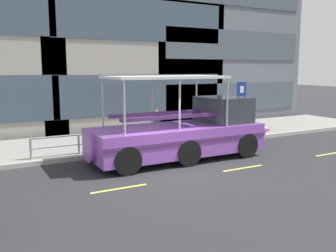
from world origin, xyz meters
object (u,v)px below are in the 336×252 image
(duck_tour_boat, at_px, (187,132))
(pedestrian_near_bow, at_px, (214,117))
(pedestrian_mid_left, at_px, (156,122))
(parking_sign, at_px, (241,99))

(duck_tour_boat, relative_size, pedestrian_near_bow, 5.43)
(duck_tour_boat, relative_size, pedestrian_mid_left, 5.75)
(parking_sign, xyz_separation_m, pedestrian_near_bow, (-1.66, 0.08, -0.87))
(pedestrian_near_bow, distance_m, pedestrian_mid_left, 3.34)
(duck_tour_boat, height_order, pedestrian_near_bow, duck_tour_boat)
(parking_sign, bearing_deg, pedestrian_near_bow, 177.07)
(parking_sign, relative_size, pedestrian_mid_left, 1.79)
(parking_sign, bearing_deg, pedestrian_mid_left, 178.37)
(parking_sign, relative_size, duck_tour_boat, 0.31)
(pedestrian_near_bow, bearing_deg, duck_tour_boat, -140.06)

